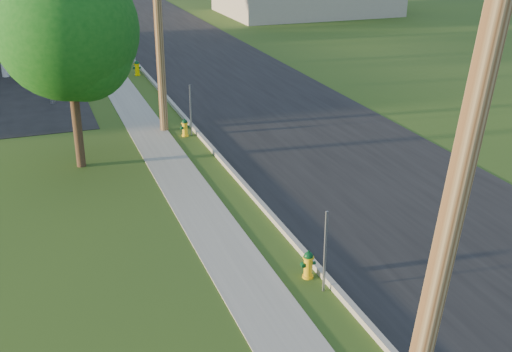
% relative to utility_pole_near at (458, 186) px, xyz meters
% --- Properties ---
extents(road, '(8.00, 120.00, 0.02)m').
position_rel_utility_pole_near_xyz_m(road, '(5.10, 11.00, -4.79)').
color(road, black).
rests_on(road, ground).
extents(curb, '(0.15, 120.00, 0.15)m').
position_rel_utility_pole_near_xyz_m(curb, '(1.10, 11.00, -4.73)').
color(curb, gray).
rests_on(curb, ground).
extents(sidewalk, '(1.50, 120.00, 0.03)m').
position_rel_utility_pole_near_xyz_m(sidewalk, '(-0.65, 11.00, -4.79)').
color(sidewalk, gray).
rests_on(sidewalk, ground).
extents(utility_pole_near, '(1.40, 0.32, 9.48)m').
position_rel_utility_pole_near_xyz_m(utility_pole_near, '(0.00, 0.00, 0.00)').
color(utility_pole_near, brown).
rests_on(utility_pole_near, ground).
extents(utility_pole_mid, '(1.40, 0.32, 9.80)m').
position_rel_utility_pole_near_xyz_m(utility_pole_mid, '(-0.00, 18.00, 0.15)').
color(utility_pole_mid, brown).
rests_on(utility_pole_mid, ground).
extents(sign_post_near, '(0.05, 0.04, 2.00)m').
position_rel_utility_pole_near_xyz_m(sign_post_near, '(0.85, 5.20, -3.80)').
color(sign_post_near, gray).
rests_on(sign_post_near, ground).
extents(sign_post_mid, '(0.05, 0.04, 2.00)m').
position_rel_utility_pole_near_xyz_m(sign_post_mid, '(0.85, 17.00, -3.80)').
color(sign_post_mid, gray).
rests_on(sign_post_mid, ground).
extents(sign_post_far, '(0.05, 0.04, 2.00)m').
position_rel_utility_pole_near_xyz_m(sign_post_far, '(0.85, 29.20, -3.80)').
color(sign_post_far, gray).
rests_on(sign_post_far, ground).
extents(tree_verge, '(4.54, 4.54, 6.88)m').
position_rel_utility_pole_near_xyz_m(tree_verge, '(-3.40, 15.03, -0.37)').
color(tree_verge, '#362818').
rests_on(tree_verge, ground).
extents(hydrant_near, '(0.36, 0.32, 0.71)m').
position_rel_utility_pole_near_xyz_m(hydrant_near, '(0.76, 5.86, -4.46)').
color(hydrant_near, gold).
rests_on(hydrant_near, ground).
extents(hydrant_mid, '(0.36, 0.32, 0.70)m').
position_rel_utility_pole_near_xyz_m(hydrant_mid, '(0.59, 17.00, -4.46)').
color(hydrant_mid, yellow).
rests_on(hydrant_mid, ground).
extents(hydrant_far, '(0.42, 0.38, 0.82)m').
position_rel_utility_pole_near_xyz_m(hydrant_far, '(0.68, 27.69, -4.40)').
color(hydrant_far, '#F8DF00').
rests_on(hydrant_far, ground).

